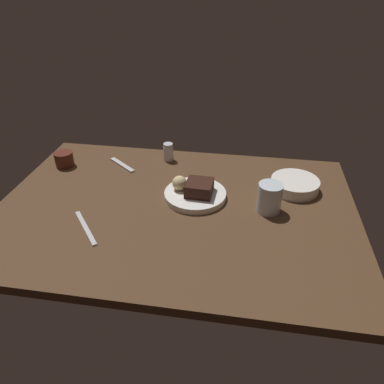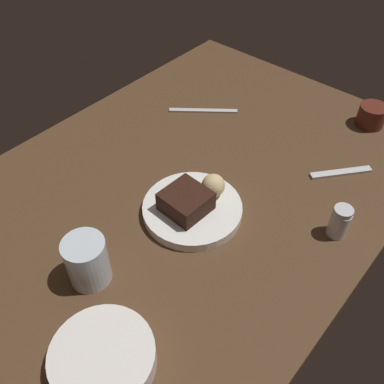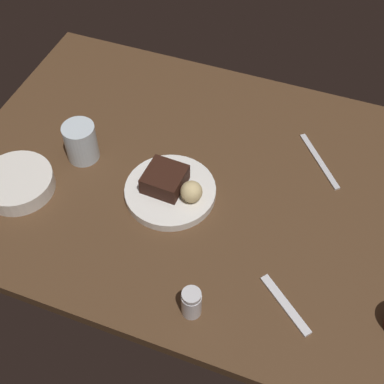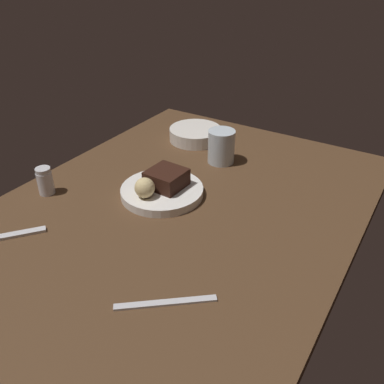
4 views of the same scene
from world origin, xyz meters
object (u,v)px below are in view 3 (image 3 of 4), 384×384
object	(u,v)px
salt_shaker	(191,303)
dessert_plate	(170,191)
bread_roll	(192,192)
butter_knife	(319,161)
chocolate_cake_slice	(165,179)
dessert_spoon	(285,305)
water_glass	(81,142)
side_bowl	(18,183)

from	to	relation	value
salt_shaker	dessert_plate	bearing A→B (deg)	-60.02
bread_roll	butter_knife	bearing A→B (deg)	-136.51
dessert_plate	salt_shaker	world-z (taller)	salt_shaker
chocolate_cake_slice	dessert_plate	bearing A→B (deg)	160.92
bread_roll	chocolate_cake_slice	bearing A→B (deg)	-11.98
dessert_spoon	butter_knife	bearing A→B (deg)	-48.62
dessert_plate	salt_shaker	distance (cm)	30.46
water_glass	butter_knife	size ratio (longest dim) A/B	0.52
bread_roll	butter_knife	distance (cm)	34.68
dessert_plate	water_glass	size ratio (longest dim) A/B	2.16
water_glass	chocolate_cake_slice	bearing A→B (deg)	171.89
bread_roll	side_bowl	bearing A→B (deg)	13.74
butter_knife	dessert_spoon	bearing A→B (deg)	143.42
salt_shaker	side_bowl	distance (cm)	51.97
dessert_plate	bread_roll	xyz separation A→B (cm)	(-5.84, 1.04, 3.65)
chocolate_cake_slice	dessert_spoon	size ratio (longest dim) A/B	0.60
bread_roll	water_glass	bearing A→B (deg)	-9.04
dessert_plate	chocolate_cake_slice	bearing A→B (deg)	-19.08
salt_shaker	butter_knife	distance (cm)	51.47
chocolate_cake_slice	salt_shaker	size ratio (longest dim) A/B	1.22
side_bowl	butter_knife	distance (cm)	73.36
bread_roll	water_glass	xyz separation A→B (cm)	(30.80, -4.90, 0.21)
dessert_plate	salt_shaker	xyz separation A→B (cm)	(-15.17, 26.29, 2.55)
bread_roll	dessert_spoon	xyz separation A→B (cm)	(-26.71, 17.46, -4.40)
water_glass	butter_knife	world-z (taller)	water_glass
bread_roll	butter_knife	size ratio (longest dim) A/B	0.27
bread_roll	side_bowl	distance (cm)	41.56
dessert_plate	butter_knife	world-z (taller)	dessert_plate
chocolate_cake_slice	bread_roll	size ratio (longest dim) A/B	1.75
salt_shaker	dessert_spoon	world-z (taller)	salt_shaker
bread_roll	dessert_spoon	size ratio (longest dim) A/B	0.34
chocolate_cake_slice	water_glass	xyz separation A→B (cm)	(23.49, -3.35, 0.53)
dessert_spoon	water_glass	bearing A→B (deg)	17.68
water_glass	side_bowl	size ratio (longest dim) A/B	0.58
chocolate_cake_slice	bread_roll	distance (cm)	7.48
salt_shaker	water_glass	size ratio (longest dim) A/B	0.74
butter_knife	bread_roll	bearing A→B (deg)	94.46
salt_shaker	water_glass	bearing A→B (deg)	-36.92
dessert_plate	side_bowl	xyz separation A→B (cm)	(34.44, 10.89, 0.95)
chocolate_cake_slice	water_glass	world-z (taller)	water_glass
side_bowl	dessert_spoon	world-z (taller)	side_bowl
salt_shaker	dessert_spoon	size ratio (longest dim) A/B	0.49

